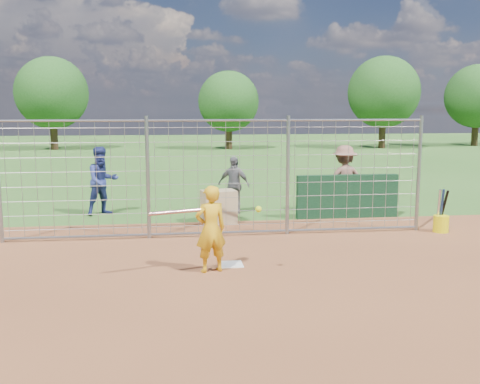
{
  "coord_description": "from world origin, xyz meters",
  "views": [
    {
      "loc": [
        -1.0,
        -9.29,
        2.71
      ],
      "look_at": [
        0.3,
        0.8,
        1.15
      ],
      "focal_mm": 40.0,
      "sensor_mm": 36.0,
      "label": 1
    }
  ],
  "objects": [
    {
      "name": "tree_line",
      "position": [
        3.13,
        28.13,
        3.71
      ],
      "size": [
        44.66,
        6.72,
        6.48
      ],
      "color": "#3F2B19",
      "rests_on": "ground"
    },
    {
      "name": "ground",
      "position": [
        0.0,
        0.0,
        0.0
      ],
      "size": [
        100.0,
        100.0,
        0.0
      ],
      "primitive_type": "plane",
      "color": "#2D591E",
      "rests_on": "ground"
    },
    {
      "name": "bystander_b",
      "position": [
        0.61,
        4.57,
        0.76
      ],
      "size": [
        0.96,
        0.78,
        1.52
      ],
      "primitive_type": "imported",
      "rotation": [
        0.0,
        0.0,
        -0.54
      ],
      "color": "slate",
      "rests_on": "ground"
    },
    {
      "name": "equipment_bin",
      "position": [
        0.11,
        3.37,
        0.4
      ],
      "size": [
        0.89,
        0.7,
        0.8
      ],
      "primitive_type": "cube",
      "rotation": [
        0.0,
        0.0,
        0.2
      ],
      "color": "tan",
      "rests_on": "ground"
    },
    {
      "name": "home_plate",
      "position": [
        0.0,
        -0.2,
        0.01
      ],
      "size": [
        0.43,
        0.43,
        0.02
      ],
      "primitive_type": "cube",
      "color": "silver",
      "rests_on": "ground"
    },
    {
      "name": "bystander_c",
      "position": [
        3.5,
        4.19,
        0.9
      ],
      "size": [
        1.23,
        0.79,
        1.8
      ],
      "primitive_type": "imported",
      "rotation": [
        0.0,
        0.0,
        3.25
      ],
      "color": "brown",
      "rests_on": "ground"
    },
    {
      "name": "dugout_wall",
      "position": [
        3.4,
        3.6,
        0.55
      ],
      "size": [
        2.6,
        0.2,
        1.1
      ],
      "primitive_type": "cube",
      "color": "#11381E",
      "rests_on": "ground"
    },
    {
      "name": "batter",
      "position": [
        -0.37,
        -0.55,
        0.74
      ],
      "size": [
        0.62,
        0.49,
        1.48
      ],
      "primitive_type": "imported",
      "rotation": [
        0.0,
        0.0,
        3.42
      ],
      "color": "gold",
      "rests_on": "ground"
    },
    {
      "name": "bystander_a",
      "position": [
        -2.79,
        4.82,
        0.89
      ],
      "size": [
        1.09,
        1.01,
        1.78
      ],
      "primitive_type": "imported",
      "rotation": [
        0.0,
        0.0,
        0.52
      ],
      "color": "navy",
      "rests_on": "ground"
    },
    {
      "name": "backstop_fence",
      "position": [
        0.0,
        2.0,
        1.26
      ],
      "size": [
        9.08,
        0.08,
        2.6
      ],
      "color": "gray",
      "rests_on": "ground"
    },
    {
      "name": "equipment_in_play",
      "position": [
        -0.64,
        -0.85,
        1.11
      ],
      "size": [
        1.82,
        0.33,
        0.11
      ],
      "color": "silver",
      "rests_on": "ground"
    },
    {
      "name": "infield_dirt",
      "position": [
        0.0,
        -3.0,
        0.01
      ],
      "size": [
        18.0,
        18.0,
        0.0
      ],
      "primitive_type": "plane",
      "color": "brown",
      "rests_on": "ground"
    },
    {
      "name": "bucket_with_bats",
      "position": [
        4.97,
        1.76,
        0.25
      ],
      "size": [
        0.34,
        0.38,
        0.98
      ],
      "color": "yellow",
      "rests_on": "ground"
    }
  ]
}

